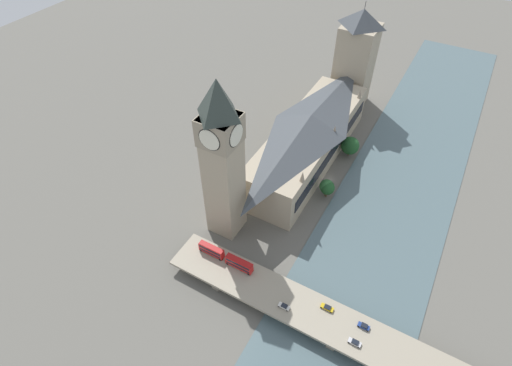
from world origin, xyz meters
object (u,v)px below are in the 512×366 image
Objects in this scene: parliament_hall at (309,138)px; car_southbound_lead at (364,326)px; double_decker_bus_lead at (239,264)px; road_bridge at (339,327)px; clock_tower at (222,158)px; car_northbound_tail at (284,306)px; car_northbound_mid at (355,342)px; car_northbound_lead at (327,308)px; double_decker_bus_mid at (212,250)px; victoria_tower at (355,59)px.

car_southbound_lead is at bearing 125.85° from parliament_hall.
road_bridge is at bearing 175.60° from double_decker_bus_lead.
road_bridge is at bearing 159.52° from clock_tower.
car_northbound_tail is at bearing 9.32° from road_bridge.
car_northbound_lead is at bearing -29.37° from car_northbound_mid.
road_bridge is (-60.04, 22.42, -34.85)m from clock_tower.
double_decker_bus_mid reaches higher than car_southbound_lead.
car_northbound_mid is 1.07× the size of car_southbound_lead.
victoria_tower is 149.34m from car_northbound_tail.
parliament_hall reaches higher than road_bridge.
parliament_hall is 77.52m from double_decker_bus_lead.
clock_tower is 6.63× the size of double_decker_bus_mid.
clock_tower is 16.50× the size of car_northbound_mid.
parliament_hall is 23.23× the size of car_southbound_lead.
car_northbound_lead is at bearing 161.02° from clock_tower.
double_decker_bus_lead is at bearing 0.42° from car_southbound_lead.
double_decker_bus_lead is 49.32m from car_northbound_mid.
double_decker_bus_mid is (55.03, -3.45, 3.60)m from road_bridge.
double_decker_bus_mid is 2.49× the size of car_northbound_mid.
double_decker_bus_lead is 36.13m from car_northbound_lead.
car_southbound_lead reaches higher than car_northbound_lead.
clock_tower is 1.20× the size of victoria_tower.
parliament_hall reaches higher than car_northbound_lead.
double_decker_bus_lead is 1.04× the size of double_decker_bus_mid.
car_northbound_lead is (-48.97, -0.40, -1.87)m from double_decker_bus_mid.
double_decker_bus_lead reaches higher than car_southbound_lead.
double_decker_bus_mid is 2.35× the size of car_northbound_lead.
clock_tower is 65.99m from car_northbound_lead.
double_decker_bus_lead is 2.57× the size of car_northbound_mid.
road_bridge is at bearing -170.68° from car_northbound_tail.
clock_tower is at bearing -32.41° from car_northbound_tail.
victoria_tower is (-12.06, -119.31, -11.00)m from clock_tower.
clock_tower is at bearing -15.56° from car_southbound_lead.
car_northbound_tail is at bearing 27.53° from car_northbound_lead.
clock_tower reaches higher than double_decker_bus_lead.
car_northbound_mid is (-54.69, 145.07, -22.14)m from victoria_tower.
car_northbound_mid is at bearing 123.14° from parliament_hall.
victoria_tower reaches higher than road_bridge.
car_northbound_tail is (-28.34, 144.96, -22.09)m from victoria_tower.
car_northbound_mid is at bearing 173.72° from double_decker_bus_mid.
victoria_tower is at bearing -87.58° from double_decker_bus_lead.
car_northbound_tail is (13.58, 7.08, 0.04)m from car_northbound_lead.
double_decker_bus_mid is 62.14m from car_northbound_mid.
double_decker_bus_lead is at bearing 94.30° from parliament_hall.
double_decker_bus_mid is at bearing 104.79° from clock_tower.
car_northbound_tail is (26.35, -0.11, 0.05)m from car_northbound_mid.
clock_tower reaches higher than road_bridge.
victoria_tower is 151.52m from road_bridge.
double_decker_bus_mid is 2.59× the size of car_northbound_tail.
victoria_tower is (0.05, -61.39, 14.47)m from parliament_hall.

